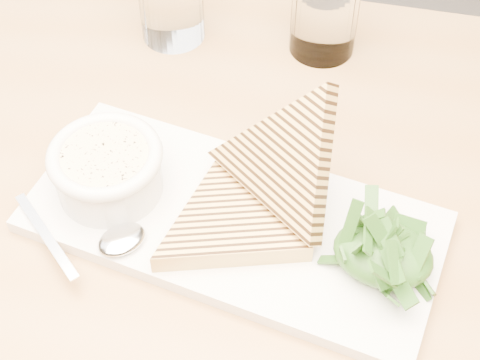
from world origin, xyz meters
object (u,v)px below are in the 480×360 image
(table_top, at_px, (192,236))
(soup_bowl, at_px, (108,174))
(platter, at_px, (233,222))
(glass_far, at_px, (325,7))

(table_top, height_order, soup_bowl, soup_bowl)
(table_top, bearing_deg, soup_bowl, 176.36)
(table_top, distance_m, soup_bowl, 0.10)
(platter, bearing_deg, glass_far, 88.17)
(table_top, xyz_separation_m, glass_far, (0.05, 0.31, 0.08))
(soup_bowl, height_order, glass_far, glass_far)
(soup_bowl, bearing_deg, glass_far, 65.29)
(soup_bowl, bearing_deg, platter, 2.55)
(platter, distance_m, soup_bowl, 0.13)
(table_top, bearing_deg, platter, 15.33)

